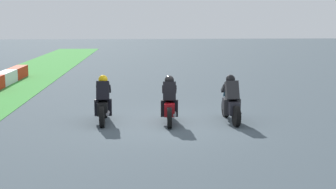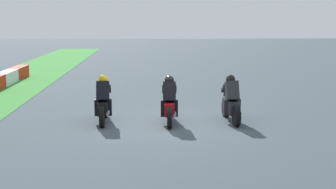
{
  "view_description": "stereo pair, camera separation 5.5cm",
  "coord_description": "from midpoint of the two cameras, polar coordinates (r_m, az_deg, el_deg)",
  "views": [
    {
      "loc": [
        -14.0,
        0.81,
        3.29
      ],
      "look_at": [
        0.13,
        -0.04,
        0.9
      ],
      "focal_mm": 48.3,
      "sensor_mm": 36.0,
      "label": 1
    },
    {
      "loc": [
        -14.0,
        0.76,
        3.29
      ],
      "look_at": [
        0.13,
        -0.04,
        0.9
      ],
      "focal_mm": 48.3,
      "sensor_mm": 36.0,
      "label": 2
    }
  ],
  "objects": [
    {
      "name": "ground_plane",
      "position": [
        14.4,
        -0.25,
        -3.62
      ],
      "size": [
        120.0,
        120.0,
        0.0
      ],
      "primitive_type": "plane",
      "color": "#3A464E"
    },
    {
      "name": "rider_lane_a",
      "position": [
        14.63,
        7.85,
        -1.0
      ],
      "size": [
        2.04,
        0.55,
        1.51
      ],
      "rotation": [
        0.0,
        0.0,
        0.05
      ],
      "color": "black",
      "rests_on": "ground_plane"
    },
    {
      "name": "rider_lane_b",
      "position": [
        14.29,
        0.07,
        -1.17
      ],
      "size": [
        2.04,
        0.55,
        1.51
      ],
      "rotation": [
        0.0,
        0.0,
        -0.06
      ],
      "color": "black",
      "rests_on": "ground_plane"
    },
    {
      "name": "rider_lane_c",
      "position": [
        14.56,
        -8.26,
        -1.07
      ],
      "size": [
        2.04,
        0.54,
        1.51
      ],
      "rotation": [
        0.0,
        0.0,
        0.01
      ],
      "color": "black",
      "rests_on": "ground_plane"
    }
  ]
}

